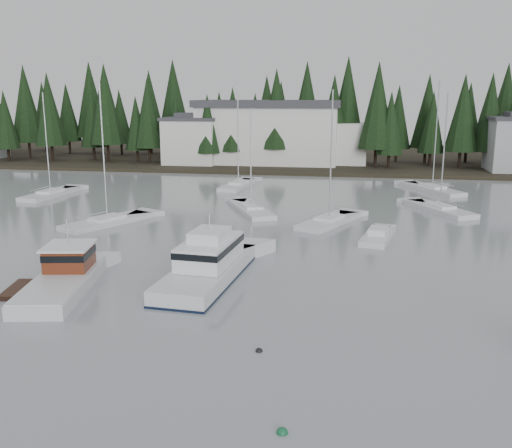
{
  "coord_description": "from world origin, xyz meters",
  "views": [
    {
      "loc": [
        9.28,
        -17.66,
        12.43
      ],
      "look_at": [
        2.23,
        25.2,
        2.5
      ],
      "focal_mm": 40.0,
      "sensor_mm": 36.0,
      "label": 1
    }
  ],
  "objects_px": {
    "sailboat_0": "(329,223)",
    "sailboat_2": "(440,211)",
    "sailboat_7": "(432,190)",
    "sailboat_6": "(238,186)",
    "sailboat_8": "(51,195)",
    "lobster_boat_brown": "(62,281)",
    "cabin_cruiser_center": "(208,268)",
    "house_west": "(191,140)",
    "sailboat_1": "(108,223)",
    "harbor_inn": "(280,133)",
    "sailboat_4": "(251,211)",
    "runabout_1": "(378,238)"
  },
  "relations": [
    {
      "from": "runabout_1",
      "to": "sailboat_1",
      "type": "bearing_deg",
      "value": 97.36
    },
    {
      "from": "sailboat_0",
      "to": "sailboat_4",
      "type": "xyz_separation_m",
      "value": [
        -8.6,
        4.64,
        -0.02
      ]
    },
    {
      "from": "runabout_1",
      "to": "sailboat_4",
      "type": "bearing_deg",
      "value": 63.58
    },
    {
      "from": "house_west",
      "to": "lobster_boat_brown",
      "type": "distance_m",
      "value": 64.62
    },
    {
      "from": "sailboat_4",
      "to": "sailboat_7",
      "type": "bearing_deg",
      "value": -76.49
    },
    {
      "from": "sailboat_6",
      "to": "sailboat_0",
      "type": "bearing_deg",
      "value": -140.83
    },
    {
      "from": "sailboat_8",
      "to": "cabin_cruiser_center",
      "type": "bearing_deg",
      "value": -130.75
    },
    {
      "from": "sailboat_7",
      "to": "sailboat_8",
      "type": "relative_size",
      "value": 1.12
    },
    {
      "from": "sailboat_0",
      "to": "sailboat_2",
      "type": "relative_size",
      "value": 1.03
    },
    {
      "from": "sailboat_6",
      "to": "sailboat_8",
      "type": "height_order",
      "value": "sailboat_8"
    },
    {
      "from": "sailboat_1",
      "to": "sailboat_6",
      "type": "height_order",
      "value": "sailboat_1"
    },
    {
      "from": "sailboat_2",
      "to": "sailboat_8",
      "type": "bearing_deg",
      "value": 59.45
    },
    {
      "from": "lobster_boat_brown",
      "to": "cabin_cruiser_center",
      "type": "bearing_deg",
      "value": -78.21
    },
    {
      "from": "house_west",
      "to": "sailboat_2",
      "type": "xyz_separation_m",
      "value": [
        37.14,
        -33.6,
        -4.59
      ]
    },
    {
      "from": "sailboat_1",
      "to": "harbor_inn",
      "type": "bearing_deg",
      "value": 14.26
    },
    {
      "from": "cabin_cruiser_center",
      "to": "sailboat_0",
      "type": "xyz_separation_m",
      "value": [
        7.54,
        18.61,
        -0.71
      ]
    },
    {
      "from": "house_west",
      "to": "sailboat_7",
      "type": "xyz_separation_m",
      "value": [
        38.16,
        -19.83,
        -4.58
      ]
    },
    {
      "from": "sailboat_7",
      "to": "sailboat_8",
      "type": "distance_m",
      "value": 49.03
    },
    {
      "from": "sailboat_2",
      "to": "sailboat_7",
      "type": "relative_size",
      "value": 0.88
    },
    {
      "from": "sailboat_0",
      "to": "sailboat_7",
      "type": "xyz_separation_m",
      "value": [
        12.64,
        21.81,
        0.01
      ]
    },
    {
      "from": "harbor_inn",
      "to": "sailboat_1",
      "type": "height_order",
      "value": "sailboat_1"
    },
    {
      "from": "sailboat_2",
      "to": "sailboat_6",
      "type": "xyz_separation_m",
      "value": [
        -24.8,
        12.9,
        -0.01
      ]
    },
    {
      "from": "harbor_inn",
      "to": "sailboat_0",
      "type": "height_order",
      "value": "sailboat_0"
    },
    {
      "from": "harbor_inn",
      "to": "sailboat_1",
      "type": "bearing_deg",
      "value": -102.7
    },
    {
      "from": "sailboat_7",
      "to": "runabout_1",
      "type": "relative_size",
      "value": 2.06
    },
    {
      "from": "sailboat_6",
      "to": "sailboat_8",
      "type": "xyz_separation_m",
      "value": [
        -21.8,
        -10.81,
        0.01
      ]
    },
    {
      "from": "lobster_boat_brown",
      "to": "sailboat_0",
      "type": "xyz_separation_m",
      "value": [
        16.45,
        22.21,
        -0.49
      ]
    },
    {
      "from": "sailboat_1",
      "to": "lobster_boat_brown",
      "type": "bearing_deg",
      "value": -137.99
    },
    {
      "from": "house_west",
      "to": "sailboat_0",
      "type": "height_order",
      "value": "sailboat_0"
    },
    {
      "from": "sailboat_4",
      "to": "sailboat_6",
      "type": "xyz_separation_m",
      "value": [
        -4.57,
        16.31,
        0.01
      ]
    },
    {
      "from": "sailboat_7",
      "to": "sailboat_2",
      "type": "bearing_deg",
      "value": 146.91
    },
    {
      "from": "house_west",
      "to": "sailboat_7",
      "type": "bearing_deg",
      "value": -27.46
    },
    {
      "from": "sailboat_0",
      "to": "harbor_inn",
      "type": "bearing_deg",
      "value": 38.19
    },
    {
      "from": "cabin_cruiser_center",
      "to": "sailboat_7",
      "type": "height_order",
      "value": "sailboat_7"
    },
    {
      "from": "sailboat_0",
      "to": "sailboat_7",
      "type": "height_order",
      "value": "sailboat_7"
    },
    {
      "from": "sailboat_0",
      "to": "sailboat_4",
      "type": "distance_m",
      "value": 9.77
    },
    {
      "from": "lobster_boat_brown",
      "to": "sailboat_6",
      "type": "height_order",
      "value": "sailboat_6"
    },
    {
      "from": "sailboat_7",
      "to": "sailboat_4",
      "type": "bearing_deg",
      "value": 100.09
    },
    {
      "from": "house_west",
      "to": "sailboat_7",
      "type": "relative_size",
      "value": 0.65
    },
    {
      "from": "sailboat_0",
      "to": "sailboat_1",
      "type": "distance_m",
      "value": 21.75
    },
    {
      "from": "sailboat_2",
      "to": "sailboat_6",
      "type": "distance_m",
      "value": 27.96
    },
    {
      "from": "sailboat_6",
      "to": "runabout_1",
      "type": "bearing_deg",
      "value": -139.33
    },
    {
      "from": "sailboat_1",
      "to": "sailboat_6",
      "type": "relative_size",
      "value": 1.13
    },
    {
      "from": "sailboat_0",
      "to": "sailboat_8",
      "type": "height_order",
      "value": "sailboat_0"
    },
    {
      "from": "sailboat_0",
      "to": "sailboat_7",
      "type": "bearing_deg",
      "value": -5.02
    },
    {
      "from": "sailboat_8",
      "to": "runabout_1",
      "type": "xyz_separation_m",
      "value": [
        39.43,
        -15.65,
        0.07
      ]
    },
    {
      "from": "sailboat_0",
      "to": "runabout_1",
      "type": "distance_m",
      "value": 7.09
    },
    {
      "from": "harbor_inn",
      "to": "sailboat_7",
      "type": "relative_size",
      "value": 2.0
    },
    {
      "from": "harbor_inn",
      "to": "sailboat_6",
      "type": "relative_size",
      "value": 2.38
    },
    {
      "from": "harbor_inn",
      "to": "lobster_boat_brown",
      "type": "relative_size",
      "value": 2.82
    }
  ]
}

